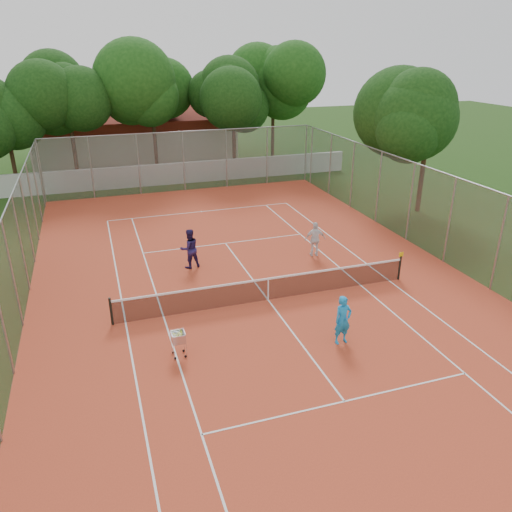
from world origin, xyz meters
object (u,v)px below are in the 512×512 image
object	(u,v)px
tennis_net	(268,289)
player_near	(343,320)
player_far_right	(315,239)
player_far_left	(189,249)
ball_hopper	(179,343)
clubhouse	(135,133)

from	to	relation	value
tennis_net	player_near	world-z (taller)	player_near
tennis_net	player_far_right	distance (m)	5.07
player_near	player_far_right	xyz separation A→B (m)	(2.29, 7.16, -0.02)
player_far_left	ball_hopper	size ratio (longest dim) A/B	1.92
tennis_net	ball_hopper	world-z (taller)	tennis_net
player_near	player_far_left	world-z (taller)	player_far_left
player_far_left	player_far_right	distance (m)	5.91
tennis_net	player_far_right	bearing A→B (deg)	44.34
tennis_net	clubhouse	size ratio (longest dim) A/B	0.72
player_far_left	ball_hopper	world-z (taller)	player_far_left
player_near	player_far_right	size ratio (longest dim) A/B	1.03
ball_hopper	tennis_net	bearing A→B (deg)	56.32
player_far_right	ball_hopper	xyz separation A→B (m)	(-7.63, -6.23, -0.36)
ball_hopper	clubhouse	bearing A→B (deg)	108.81
player_far_left	player_far_right	xyz separation A→B (m)	(5.89, -0.54, -0.07)
ball_hopper	player_far_left	bearing A→B (deg)	97.99
player_far_right	clubhouse	bearing A→B (deg)	-65.88
player_near	ball_hopper	world-z (taller)	player_near
tennis_net	clubhouse	xyz separation A→B (m)	(-2.00, 29.00, 1.69)
ball_hopper	player_far_right	bearing A→B (deg)	61.67
tennis_net	player_near	bearing A→B (deg)	-69.84
player_far_right	player_far_left	bearing A→B (deg)	6.41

